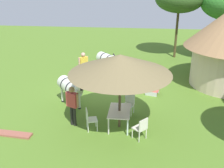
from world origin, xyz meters
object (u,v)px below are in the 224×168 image
patio_chair_near_hut (141,127)px  shade_umbrella (120,64)px  patio_dining_table (119,112)px  patio_chair_east_end (129,103)px  standing_watcher (84,64)px  zebra_nearest_camera (70,87)px  patio_chair_near_lawn (90,118)px  striped_lounge_chair (151,89)px  guest_beside_umbrella (72,103)px  zebra_by_umbrella (108,60)px

patio_chair_near_hut → shade_umbrella: bearing=90.0°
patio_dining_table → patio_chair_east_end: bearing=163.7°
standing_watcher → zebra_nearest_camera: bearing=48.1°
standing_watcher → shade_umbrella: bearing=75.4°
zebra_nearest_camera → patio_chair_near_hut: bearing=103.8°
patio_chair_near_lawn → standing_watcher: 5.21m
standing_watcher → striped_lounge_chair: size_ratio=1.85×
patio_chair_near_hut → patio_chair_east_end: size_ratio=1.00×
patio_chair_near_lawn → zebra_nearest_camera: 2.41m
patio_chair_east_end → standing_watcher: bearing=-35.6°
shade_umbrella → patio_chair_near_hut: (0.83, 0.88, -2.16)m
patio_chair_east_end → standing_watcher: 4.48m
patio_dining_table → zebra_nearest_camera: (-1.64, -2.41, 0.29)m
patio_chair_near_lawn → standing_watcher: bearing=176.4°
patio_chair_near_hut → patio_chair_near_lawn: bearing=120.5°
patio_chair_east_end → zebra_nearest_camera: (-0.48, -2.75, 0.42)m
striped_lounge_chair → guest_beside_umbrella: bearing=-27.5°
patio_chair_east_end → striped_lounge_chair: 2.46m
shade_umbrella → guest_beside_umbrella: (0.08, -1.89, -1.65)m
patio_chair_east_end → standing_watcher: standing_watcher is taller
patio_dining_table → patio_chair_east_end: (-1.16, 0.34, -0.13)m
standing_watcher → striped_lounge_chair: 4.08m
striped_lounge_chair → patio_dining_table: bearing=-6.3°
patio_chair_near_hut → standing_watcher: standing_watcher is taller
patio_dining_table → guest_beside_umbrella: guest_beside_umbrella is taller
shade_umbrella → striped_lounge_chair: bearing=157.7°
patio_chair_near_hut → zebra_by_umbrella: 7.00m
patio_chair_near_lawn → standing_watcher: (-5.02, -1.25, 0.53)m
patio_chair_near_hut → zebra_nearest_camera: size_ratio=0.51×
patio_dining_table → standing_watcher: size_ratio=0.78×
standing_watcher → zebra_nearest_camera: standing_watcher is taller
striped_lounge_chair → zebra_by_umbrella: (-2.48, -2.54, 0.73)m
shade_umbrella → patio_chair_near_lawn: (0.36, -1.15, -2.16)m
patio_chair_east_end → patio_chair_near_hut: bearing=121.4°
patio_chair_near_lawn → guest_beside_umbrella: bearing=-128.8°
zebra_by_umbrella → standing_watcher: bearing=1.9°
patio_chair_near_lawn → striped_lounge_chair: bearing=128.2°
patio_chair_near_hut → zebra_nearest_camera: bearing=96.5°
patio_dining_table → guest_beside_umbrella: bearing=-87.6°
shade_umbrella → guest_beside_umbrella: size_ratio=2.29×
patio_chair_near_hut → zebra_by_umbrella: size_ratio=0.51×
guest_beside_umbrella → patio_dining_table: bearing=27.1°
guest_beside_umbrella → standing_watcher: bearing=120.9°
patio_chair_near_lawn → zebra_nearest_camera: zebra_nearest_camera is taller
shade_umbrella → patio_chair_east_end: bearing=163.7°
patio_chair_near_lawn → zebra_by_umbrella: zebra_by_umbrella is taller
patio_chair_east_end → guest_beside_umbrella: (1.24, -2.23, 0.51)m
striped_lounge_chair → shade_umbrella: bearing=-6.3°
patio_dining_table → patio_chair_near_hut: (0.83, 0.88, -0.13)m
patio_dining_table → striped_lounge_chair: patio_dining_table is taller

